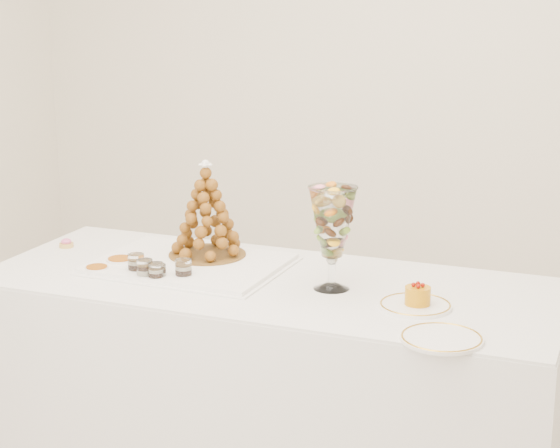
% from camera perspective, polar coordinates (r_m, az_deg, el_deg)
% --- Properties ---
extents(buffet_table, '(2.03, 0.89, 0.76)m').
position_cam_1_polar(buffet_table, '(3.35, -0.67, -9.62)').
color(buffet_table, white).
rests_on(buffet_table, ground).
extents(lace_tray, '(0.66, 0.50, 0.02)m').
position_cam_1_polar(lace_tray, '(3.38, -5.52, -2.45)').
color(lace_tray, white).
rests_on(lace_tray, buffet_table).
extents(macaron_vase, '(0.16, 0.16, 0.35)m').
position_cam_1_polar(macaron_vase, '(3.07, 3.21, 0.05)').
color(macaron_vase, white).
rests_on(macaron_vase, buffet_table).
extents(cake_plate, '(0.23, 0.23, 0.01)m').
position_cam_1_polar(cake_plate, '(2.98, 8.25, -4.95)').
color(cake_plate, white).
rests_on(cake_plate, buffet_table).
extents(spare_plate, '(0.24, 0.24, 0.01)m').
position_cam_1_polar(spare_plate, '(2.73, 9.82, -6.90)').
color(spare_plate, white).
rests_on(spare_plate, buffet_table).
extents(pink_tart, '(0.05, 0.05, 0.03)m').
position_cam_1_polar(pink_tart, '(3.70, -12.90, -1.17)').
color(pink_tart, tan).
rests_on(pink_tart, buffet_table).
extents(verrine_a, '(0.07, 0.07, 0.08)m').
position_cam_1_polar(verrine_a, '(3.30, -8.76, -2.47)').
color(verrine_a, white).
rests_on(verrine_a, buffet_table).
extents(verrine_b, '(0.05, 0.05, 0.06)m').
position_cam_1_polar(verrine_b, '(3.22, -7.37, -2.98)').
color(verrine_b, white).
rests_on(verrine_b, buffet_table).
extents(verrine_c, '(0.06, 0.06, 0.08)m').
position_cam_1_polar(verrine_c, '(3.22, -5.90, -2.82)').
color(verrine_c, white).
rests_on(verrine_c, buffet_table).
extents(verrine_d, '(0.06, 0.06, 0.08)m').
position_cam_1_polar(verrine_d, '(3.23, -8.23, -2.81)').
color(verrine_d, white).
rests_on(verrine_d, buffet_table).
extents(verrine_e, '(0.06, 0.06, 0.07)m').
position_cam_1_polar(verrine_e, '(3.21, -7.57, -2.97)').
color(verrine_e, white).
rests_on(verrine_e, buffet_table).
extents(ramekin_back, '(0.10, 0.10, 0.03)m').
position_cam_1_polar(ramekin_back, '(3.41, -9.72, -2.34)').
color(ramekin_back, white).
rests_on(ramekin_back, buffet_table).
extents(ramekin_front, '(0.08, 0.08, 0.03)m').
position_cam_1_polar(ramekin_front, '(3.34, -11.10, -2.81)').
color(ramekin_front, white).
rests_on(ramekin_front, buffet_table).
extents(croquembouche, '(0.28, 0.28, 0.35)m').
position_cam_1_polar(croquembouche, '(3.40, -4.51, 0.89)').
color(croquembouche, brown).
rests_on(croquembouche, lace_tray).
extents(mousse_cake, '(0.08, 0.08, 0.07)m').
position_cam_1_polar(mousse_cake, '(2.97, 8.39, -4.32)').
color(mousse_cake, '#CA8309').
rests_on(mousse_cake, cake_plate).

